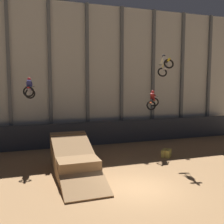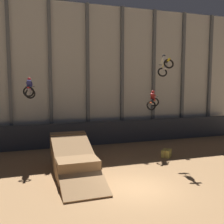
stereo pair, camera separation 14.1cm
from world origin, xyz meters
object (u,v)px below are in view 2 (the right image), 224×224
object	(u,v)px
rider_bike_left_air	(29,89)
hay_bale_trackside	(166,153)
rider_bike_right_air	(165,65)
dirt_ramp	(73,160)
rider_bike_center_air	(153,101)

from	to	relation	value
rider_bike_left_air	hay_bale_trackside	bearing A→B (deg)	-5.91
rider_bike_right_air	dirt_ramp	bearing A→B (deg)	-162.22
rider_bike_left_air	hay_bale_trackside	xyz separation A→B (m)	(9.82, -1.92, -4.89)
dirt_ramp	rider_bike_right_air	distance (m)	9.29
rider_bike_left_air	rider_bike_right_air	xyz separation A→B (m)	(9.36, -2.26, 1.73)
rider_bike_right_air	hay_bale_trackside	world-z (taller)	rider_bike_right_air
rider_bike_left_air	hay_bale_trackside	world-z (taller)	rider_bike_left_air
dirt_ramp	hay_bale_trackside	bearing A→B (deg)	9.50
rider_bike_center_air	dirt_ramp	bearing A→B (deg)	-121.44
rider_bike_left_air	rider_bike_right_air	distance (m)	9.78
dirt_ramp	rider_bike_right_air	xyz separation A→B (m)	(6.92, 0.90, 6.13)
rider_bike_center_air	rider_bike_right_air	xyz separation A→B (m)	(0.07, -1.68, 2.69)
rider_bike_right_air	rider_bike_center_air	bearing A→B (deg)	102.61
rider_bike_right_air	hay_bale_trackside	bearing A→B (deg)	45.96
hay_bale_trackside	rider_bike_center_air	bearing A→B (deg)	111.43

